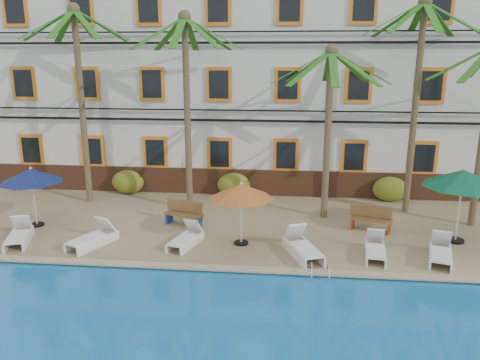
# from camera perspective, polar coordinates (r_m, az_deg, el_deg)

# --- Properties ---
(ground) EXTENTS (100.00, 100.00, 0.00)m
(ground) POSITION_cam_1_polar(r_m,az_deg,el_deg) (15.22, -0.50, -10.24)
(ground) COLOR #384C23
(ground) RESTS_ON ground
(pool_deck) EXTENTS (30.00, 12.00, 0.25)m
(pool_deck) POSITION_cam_1_polar(r_m,az_deg,el_deg) (19.80, 1.08, -3.77)
(pool_deck) COLOR tan
(pool_deck) RESTS_ON ground
(pool_coping) EXTENTS (30.00, 0.35, 0.06)m
(pool_coping) POSITION_cam_1_polar(r_m,az_deg,el_deg) (14.29, -0.90, -10.76)
(pool_coping) COLOR tan
(pool_coping) RESTS_ON pool_deck
(hotel_building) EXTENTS (25.40, 6.44, 10.22)m
(hotel_building) POSITION_cam_1_polar(r_m,az_deg,el_deg) (23.75, 2.16, 12.27)
(hotel_building) COLOR silver
(hotel_building) RESTS_ON pool_deck
(palm_a) EXTENTS (4.41, 4.41, 8.26)m
(palm_a) POSITION_cam_1_polar(r_m,az_deg,el_deg) (20.75, -18.97, 11.58)
(palm_a) COLOR brown
(palm_a) RESTS_ON pool_deck
(palm_b) EXTENTS (4.41, 4.41, 7.89)m
(palm_b) POSITION_cam_1_polar(r_m,az_deg,el_deg) (18.73, -6.55, 11.33)
(palm_b) COLOR brown
(palm_b) RESTS_ON pool_deck
(palm_c) EXTENTS (4.41, 4.41, 6.65)m
(palm_c) POSITION_cam_1_polar(r_m,az_deg,el_deg) (18.03, 10.79, 8.72)
(palm_c) COLOR brown
(palm_c) RESTS_ON pool_deck
(palm_d) EXTENTS (4.41, 4.41, 8.41)m
(palm_d) POSITION_cam_1_polar(r_m,az_deg,el_deg) (19.62, 20.86, 11.51)
(palm_d) COLOR brown
(palm_d) RESTS_ON pool_deck
(shrub_left) EXTENTS (1.50, 0.90, 1.10)m
(shrub_left) POSITION_cam_1_polar(r_m,az_deg,el_deg) (22.30, -13.52, -0.23)
(shrub_left) COLOR #215919
(shrub_left) RESTS_ON pool_deck
(shrub_mid) EXTENTS (1.50, 0.90, 1.10)m
(shrub_mid) POSITION_cam_1_polar(r_m,az_deg,el_deg) (21.20, -0.76, -0.59)
(shrub_mid) COLOR #215919
(shrub_mid) RESTS_ON pool_deck
(shrub_right) EXTENTS (1.50, 0.90, 1.10)m
(shrub_right) POSITION_cam_1_polar(r_m,az_deg,el_deg) (21.56, 17.83, -1.06)
(shrub_right) COLOR #215919
(shrub_right) RESTS_ON pool_deck
(umbrella_blue) EXTENTS (2.28, 2.28, 2.28)m
(umbrella_blue) POSITION_cam_1_polar(r_m,az_deg,el_deg) (18.83, -24.09, 0.46)
(umbrella_blue) COLOR black
(umbrella_blue) RESTS_ON pool_deck
(umbrella_red) EXTENTS (2.18, 2.18, 2.19)m
(umbrella_red) POSITION_cam_1_polar(r_m,az_deg,el_deg) (15.50, 0.16, -1.42)
(umbrella_red) COLOR black
(umbrella_red) RESTS_ON pool_deck
(umbrella_green) EXTENTS (2.64, 2.64, 2.64)m
(umbrella_green) POSITION_cam_1_polar(r_m,az_deg,el_deg) (17.28, 25.54, 0.15)
(umbrella_green) COLOR black
(umbrella_green) RESTS_ON pool_deck
(lounger_a) EXTENTS (1.19, 1.92, 0.85)m
(lounger_a) POSITION_cam_1_polar(r_m,az_deg,el_deg) (17.82, -25.34, -6.07)
(lounger_a) COLOR white
(lounger_a) RESTS_ON pool_deck
(lounger_b) EXTENTS (1.36, 1.96, 0.88)m
(lounger_b) POSITION_cam_1_polar(r_m,az_deg,el_deg) (16.67, -17.49, -6.68)
(lounger_b) COLOR white
(lounger_b) RESTS_ON pool_deck
(lounger_c) EXTENTS (1.04, 1.78, 0.79)m
(lounger_c) POSITION_cam_1_polar(r_m,az_deg,el_deg) (16.02, -6.62, -7.05)
(lounger_c) COLOR white
(lounger_c) RESTS_ON pool_deck
(lounger_d) EXTENTS (1.36, 2.08, 0.93)m
(lounger_d) POSITION_cam_1_polar(r_m,az_deg,el_deg) (15.25, 7.62, -8.07)
(lounger_d) COLOR white
(lounger_d) RESTS_ON pool_deck
(lounger_e) EXTENTS (0.83, 1.77, 0.80)m
(lounger_e) POSITION_cam_1_polar(r_m,az_deg,el_deg) (15.66, 16.18, -8.08)
(lounger_e) COLOR white
(lounger_e) RESTS_ON pool_deck
(lounger_f) EXTENTS (1.12, 1.92, 0.86)m
(lounger_f) POSITION_cam_1_polar(r_m,az_deg,el_deg) (16.05, 23.27, -8.11)
(lounger_f) COLOR white
(lounger_f) RESTS_ON pool_deck
(bench_left) EXTENTS (1.57, 0.92, 0.93)m
(bench_left) POSITION_cam_1_polar(r_m,az_deg,el_deg) (17.84, -6.76, -4.00)
(bench_left) COLOR olive
(bench_left) RESTS_ON pool_deck
(bench_right) EXTENTS (1.57, 0.90, 0.93)m
(bench_right) POSITION_cam_1_polar(r_m,az_deg,el_deg) (17.83, 15.72, -4.48)
(bench_right) COLOR olive
(bench_right) RESTS_ON pool_deck
(pool_ladder) EXTENTS (0.54, 0.74, 0.74)m
(pool_ladder) POSITION_cam_1_polar(r_m,az_deg,el_deg) (14.18, 9.70, -11.35)
(pool_ladder) COLOR silver
(pool_ladder) RESTS_ON ground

